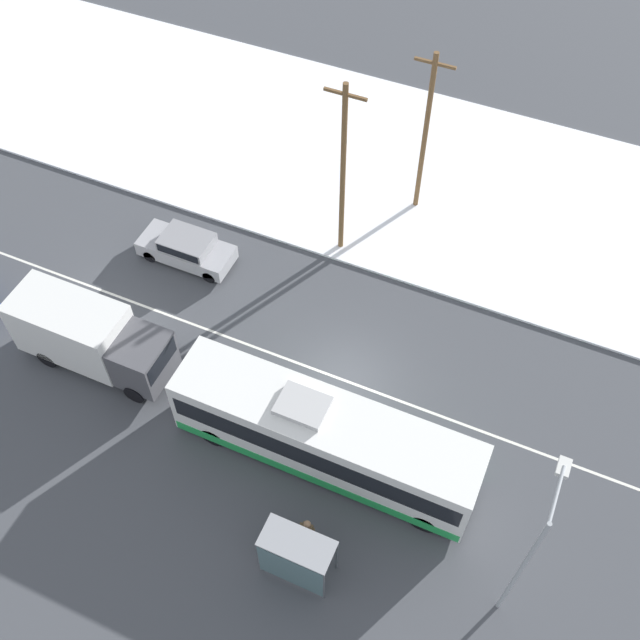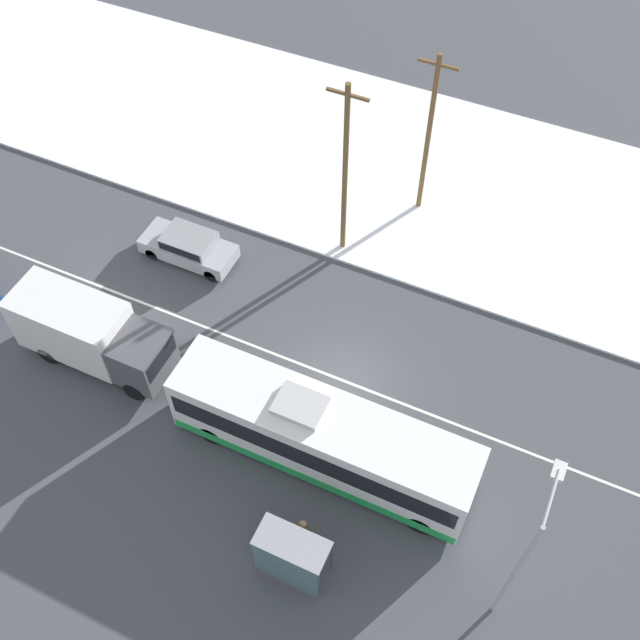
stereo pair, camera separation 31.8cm
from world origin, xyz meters
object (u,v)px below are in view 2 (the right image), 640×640
pedestrian_at_stop (303,529)px  utility_pole_roadside (345,171)px  box_truck (89,332)px  sedan_car (189,246)px  bus_shelter (289,558)px  utility_pole_snowlot (429,135)px  streetlamp (525,550)px  city_bus (322,436)px

pedestrian_at_stop → utility_pole_roadside: bearing=108.2°
pedestrian_at_stop → box_truck: bearing=162.6°
sedan_car → bus_shelter: (10.77, -11.35, 0.86)m
utility_pole_roadside → utility_pole_snowlot: size_ratio=1.06×
box_truck → streetlamp: 18.54m
box_truck → bus_shelter: 12.40m
pedestrian_at_stop → utility_pole_snowlot: size_ratio=0.18×
bus_shelter → streetlamp: (6.73, 2.26, 2.89)m
box_truck → streetlamp: size_ratio=0.91×
city_bus → pedestrian_at_stop: size_ratio=7.30×
pedestrian_at_stop → utility_pole_roadside: 14.78m
bus_shelter → utility_pole_roadside: (-4.58, 14.91, 3.06)m
sedan_car → pedestrian_at_stop: pedestrian_at_stop is taller
streetlamp → utility_pole_roadside: size_ratio=0.80×
box_truck → bus_shelter: size_ratio=2.66×
pedestrian_at_stop → city_bus: bearing=103.2°
utility_pole_snowlot → utility_pole_roadside: bearing=-119.7°
box_truck → sedan_car: 6.58m
city_bus → bus_shelter: city_bus is taller
streetlamp → utility_pole_roadside: bearing=131.8°
pedestrian_at_stop → utility_pole_snowlot: 18.11m
pedestrian_at_stop → utility_pole_roadside: (-4.46, 13.58, 3.76)m
city_bus → sedan_car: city_bus is taller
bus_shelter → pedestrian_at_stop: bearing=95.4°
box_truck → pedestrian_at_stop: (11.27, -3.54, -0.77)m
sedan_car → utility_pole_roadside: utility_pole_roadside is taller
sedan_car → utility_pole_roadside: 8.15m
pedestrian_at_stop → bus_shelter: bearing=-84.6°
city_bus → utility_pole_roadside: utility_pole_roadside is taller
bus_shelter → sedan_car: bearing=133.5°
bus_shelter → box_truck: bearing=156.9°
sedan_car → bus_shelter: bus_shelter is taller
pedestrian_at_stop → utility_pole_snowlot: (-2.15, 17.64, 3.50)m
utility_pole_snowlot → city_bus: bearing=-84.5°
bus_shelter → streetlamp: 7.67m
utility_pole_snowlot → sedan_car: bearing=-138.1°
city_bus → utility_pole_snowlot: (-1.39, 14.39, 2.81)m
city_bus → streetlamp: 8.47m
box_truck → bus_shelter: box_truck is taller
bus_shelter → utility_pole_roadside: 15.90m
utility_pole_roadside → sedan_car: bearing=-150.1°
streetlamp → utility_pole_snowlot: (-9.01, 16.70, -0.08)m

